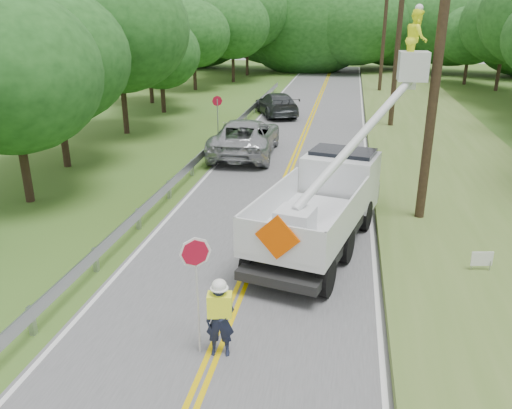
# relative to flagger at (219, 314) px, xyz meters

# --- Properties ---
(ground) EXTENTS (140.00, 140.00, 0.00)m
(ground) POSITION_rel_flagger_xyz_m (-0.14, -1.06, -0.96)
(ground) COLOR #3E5117
(ground) RESTS_ON ground
(road) EXTENTS (7.20, 96.00, 0.03)m
(road) POSITION_rel_flagger_xyz_m (-0.14, 12.94, -0.95)
(road) COLOR #535355
(road) RESTS_ON ground
(guardrail) EXTENTS (0.18, 48.00, 0.77)m
(guardrail) POSITION_rel_flagger_xyz_m (-4.16, 13.85, -0.41)
(guardrail) COLOR #A2A4AB
(guardrail) RESTS_ON ground
(utility_poles) EXTENTS (1.60, 43.30, 10.00)m
(utility_poles) POSITION_rel_flagger_xyz_m (4.86, 15.96, 4.31)
(utility_poles) COLOR black
(utility_poles) RESTS_ON ground
(tall_grass_verge) EXTENTS (7.00, 96.00, 0.30)m
(tall_grass_verge) POSITION_rel_flagger_xyz_m (6.96, 12.94, -0.81)
(tall_grass_verge) COLOR #4B6828
(tall_grass_verge) RESTS_ON ground
(treeline_left) EXTENTS (11.35, 55.52, 10.75)m
(treeline_left) POSITION_rel_flagger_xyz_m (-10.21, 30.17, 4.49)
(treeline_left) COLOR #332319
(treeline_left) RESTS_ON ground
(treeline_horizon) EXTENTS (56.27, 15.02, 12.29)m
(treeline_horizon) POSITION_rel_flagger_xyz_m (0.71, 55.13, 4.54)
(treeline_horizon) COLOR #194216
(treeline_horizon) RESTS_ON ground
(flagger) EXTENTS (1.05, 0.47, 2.63)m
(flagger) POSITION_rel_flagger_xyz_m (0.00, 0.00, 0.00)
(flagger) COLOR #191E33
(flagger) RESTS_ON road
(bucket_truck) EXTENTS (4.87, 7.25, 6.77)m
(bucket_truck) POSITION_rel_flagger_xyz_m (2.03, 6.56, 0.59)
(bucket_truck) COLOR black
(bucket_truck) RESTS_ON road
(suv_silver) EXTENTS (3.19, 6.48, 1.77)m
(suv_silver) POSITION_rel_flagger_xyz_m (-2.63, 15.78, -0.05)
(suv_silver) COLOR #A5A9AC
(suv_silver) RESTS_ON road
(suv_darkgrey) EXTENTS (3.98, 5.70, 1.53)m
(suv_darkgrey) POSITION_rel_flagger_xyz_m (-2.58, 26.35, -0.17)
(suv_darkgrey) COLOR #363A3D
(suv_darkgrey) RESTS_ON road
(stop_sign_permanent) EXTENTS (0.49, 0.31, 2.61)m
(stop_sign_permanent) POSITION_rel_flagger_xyz_m (-4.50, 17.58, 0.78)
(stop_sign_permanent) COLOR #A2A4AB
(stop_sign_permanent) RESTS_ON ground
(yard_sign) EXTENTS (0.57, 0.14, 0.83)m
(yard_sign) POSITION_rel_flagger_xyz_m (6.02, 4.30, -0.36)
(yard_sign) COLOR white
(yard_sign) RESTS_ON ground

